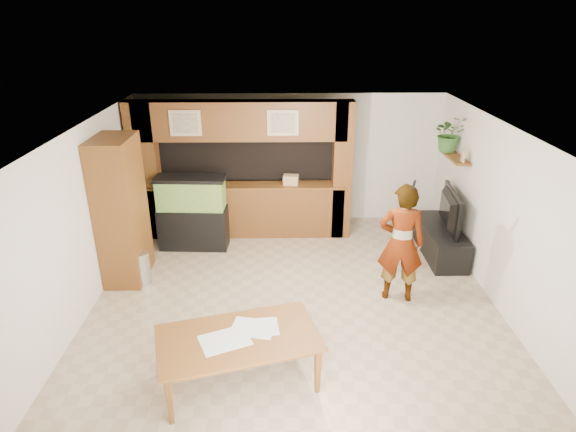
{
  "coord_description": "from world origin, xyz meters",
  "views": [
    {
      "loc": [
        -0.19,
        -6.09,
        4.08
      ],
      "look_at": [
        -0.09,
        0.6,
        1.19
      ],
      "focal_mm": 30.0,
      "sensor_mm": 36.0,
      "label": 1
    }
  ],
  "objects_px": {
    "pantry_cabinet": "(121,211)",
    "dining_table": "(240,362)",
    "television": "(444,209)",
    "aquarium": "(193,213)",
    "person": "(401,243)"
  },
  "relations": [
    {
      "from": "pantry_cabinet",
      "to": "dining_table",
      "type": "bearing_deg",
      "value": -51.46
    },
    {
      "from": "pantry_cabinet",
      "to": "dining_table",
      "type": "distance_m",
      "value": 3.36
    },
    {
      "from": "pantry_cabinet",
      "to": "television",
      "type": "bearing_deg",
      "value": 7.33
    },
    {
      "from": "aquarium",
      "to": "television",
      "type": "distance_m",
      "value": 4.47
    },
    {
      "from": "aquarium",
      "to": "television",
      "type": "height_order",
      "value": "aquarium"
    },
    {
      "from": "television",
      "to": "dining_table",
      "type": "height_order",
      "value": "television"
    },
    {
      "from": "aquarium",
      "to": "person",
      "type": "height_order",
      "value": "person"
    },
    {
      "from": "television",
      "to": "person",
      "type": "xyz_separation_m",
      "value": [
        -1.09,
        -1.41,
        0.05
      ]
    },
    {
      "from": "pantry_cabinet",
      "to": "person",
      "type": "relative_size",
      "value": 1.27
    },
    {
      "from": "pantry_cabinet",
      "to": "aquarium",
      "type": "distance_m",
      "value": 1.47
    },
    {
      "from": "person",
      "to": "television",
      "type": "bearing_deg",
      "value": -117.83
    },
    {
      "from": "pantry_cabinet",
      "to": "television",
      "type": "xyz_separation_m",
      "value": [
        5.35,
        0.69,
        -0.3
      ]
    },
    {
      "from": "pantry_cabinet",
      "to": "aquarium",
      "type": "bearing_deg",
      "value": 49.27
    },
    {
      "from": "aquarium",
      "to": "pantry_cabinet",
      "type": "bearing_deg",
      "value": -128.05
    },
    {
      "from": "aquarium",
      "to": "dining_table",
      "type": "relative_size",
      "value": 0.75
    }
  ]
}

